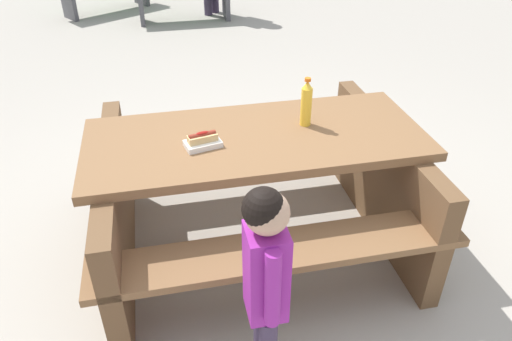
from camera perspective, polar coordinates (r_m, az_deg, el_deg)
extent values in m
plane|color=#ADA599|center=(2.99, 0.00, -8.44)|extent=(30.00, 30.00, 0.00)
cube|color=brown|center=(2.57, 0.00, 3.74)|extent=(1.84, 0.85, 0.05)
cube|color=brown|center=(2.30, 2.97, -9.51)|extent=(1.81, 0.37, 0.04)
cube|color=brown|center=(3.19, -2.11, 3.97)|extent=(1.81, 0.37, 0.04)
cube|color=brown|center=(2.75, -16.17, -4.93)|extent=(0.17, 1.40, 0.70)
cube|color=brown|center=(3.00, 14.72, -1.08)|extent=(0.17, 1.40, 0.70)
cylinder|color=yellow|center=(2.63, 5.97, 7.53)|extent=(0.06, 0.06, 0.21)
cone|color=yellow|center=(2.57, 6.13, 10.08)|extent=(0.05, 0.05, 0.04)
cylinder|color=orange|center=(2.56, 6.17, 10.68)|extent=(0.03, 0.03, 0.02)
cube|color=white|center=(2.46, -6.32, 3.17)|extent=(0.20, 0.15, 0.03)
cube|color=#D8B272|center=(2.44, -6.37, 3.84)|extent=(0.16, 0.09, 0.04)
cylinder|color=maroon|center=(2.43, -6.40, 4.21)|extent=(0.14, 0.06, 0.03)
ellipsoid|color=maroon|center=(2.43, -6.41, 4.45)|extent=(0.07, 0.04, 0.01)
cylinder|color=#3F334C|center=(2.20, 0.73, -19.22)|extent=(0.08, 0.08, 0.48)
cube|color=purple|center=(1.83, 1.20, -12.02)|extent=(0.16, 0.17, 0.41)
cylinder|color=purple|center=(1.89, 0.50, -9.43)|extent=(0.06, 0.06, 0.35)
cylinder|color=purple|center=(1.75, 1.99, -13.86)|extent=(0.06, 0.06, 0.35)
sphere|color=tan|center=(1.64, 1.32, -5.02)|extent=(0.16, 0.16, 0.16)
sphere|color=black|center=(1.63, 0.91, -4.52)|extent=(0.15, 0.15, 0.15)
cube|color=#4C4C51|center=(7.25, -13.45, 18.19)|extent=(0.08, 0.36, 0.41)
cube|color=#4C4C51|center=(7.34, -3.57, 19.14)|extent=(0.08, 0.36, 0.41)
cube|color=#4C4C51|center=(7.75, -21.31, 17.85)|extent=(0.26, 0.33, 0.41)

